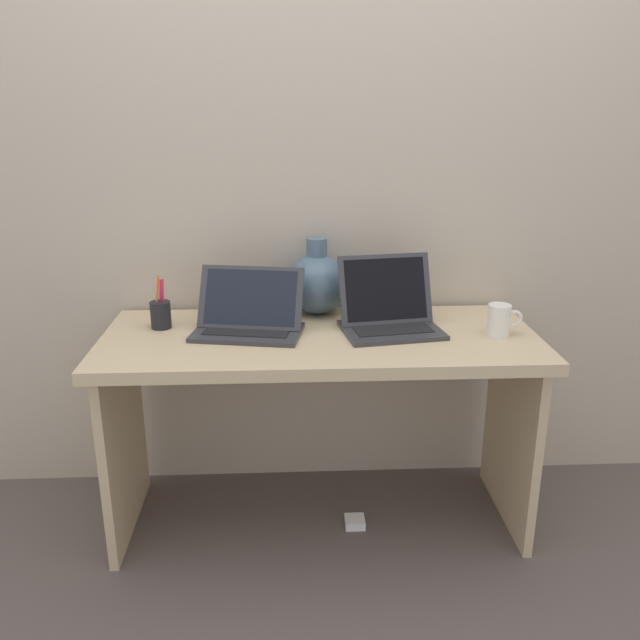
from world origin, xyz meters
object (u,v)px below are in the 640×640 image
laptop_right (388,310)px  green_vase (317,283)px  coffee_mug (500,320)px  laptop_left (249,316)px  power_brick (355,522)px  pen_cup (161,314)px

laptop_right → green_vase: size_ratio=1.28×
coffee_mug → laptop_left: bearing=174.6°
laptop_left → power_brick: 0.83m
laptop_left → pen_cup: laptop_left is taller
laptop_right → power_brick: bearing=-138.2°
coffee_mug → laptop_right: bearing=166.1°
green_vase → coffee_mug: green_vase is taller
laptop_right → pen_cup: 0.77m
coffee_mug → power_brick: (-0.46, -0.01, -0.75)m
laptop_right → green_vase: 0.30m
laptop_left → laptop_right: 0.47m
pen_cup → power_brick: pen_cup is taller
pen_cup → power_brick: (0.66, -0.15, -0.74)m
pen_cup → power_brick: 1.00m
laptop_left → power_brick: (0.35, -0.09, -0.75)m
green_vase → laptop_left: bearing=-139.3°
power_brick → coffee_mug: bearing=1.5°
green_vase → pen_cup: 0.56m
laptop_left → laptop_right: (0.46, 0.01, 0.01)m
power_brick → laptop_left: bearing=165.9°
pen_cup → green_vase: bearing=15.1°
laptop_right → green_vase: bearing=140.6°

